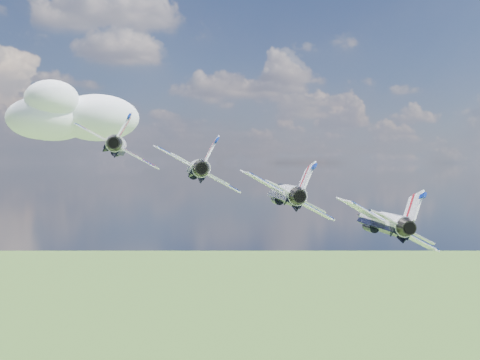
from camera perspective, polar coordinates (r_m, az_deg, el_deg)
name	(u,v)px	position (r m, az deg, el deg)	size (l,w,h in m)	color
cloud_far	(76,111)	(315.50, -15.27, 6.33)	(63.91, 50.22, 25.11)	white
jet_0	(119,145)	(78.54, -11.42, 3.27)	(11.06, 16.37, 4.89)	silver
jet_1	(198,168)	(73.57, -4.04, 1.16)	(11.06, 16.37, 4.89)	white
jet_2	(284,193)	(70.10, 4.24, -1.22)	(11.06, 16.37, 4.89)	silver
jet_3	(380,220)	(68.34, 13.17, -3.76)	(11.06, 16.37, 4.89)	white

